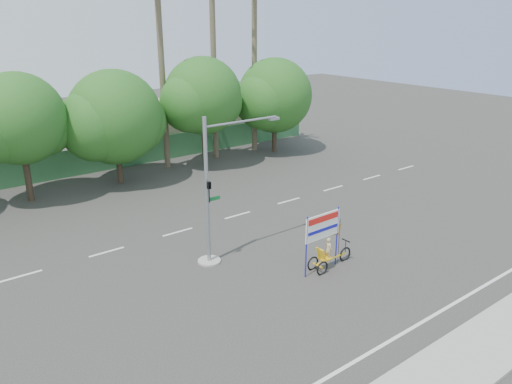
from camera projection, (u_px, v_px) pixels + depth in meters
ground at (305, 279)px, 22.29m from camera, size 120.00×120.00×0.00m
sidewalk_near at (457, 366)px, 16.65m from camera, size 50.00×2.40×0.12m
fence at (114, 156)px, 38.05m from camera, size 38.00×0.08×2.00m
building_right at (177, 123)px, 45.73m from camera, size 14.00×8.00×3.60m
tree_left at (18, 122)px, 30.04m from camera, size 6.66×5.60×8.07m
tree_center at (114, 120)px, 33.67m from camera, size 7.62×6.40×7.85m
tree_right at (202, 99)px, 37.42m from camera, size 6.90×5.80×8.36m
tree_far_right at (274, 98)px, 41.63m from camera, size 7.38×6.20×7.94m
palm_tall at (213, 25)px, 37.97m from camera, size 3.73×3.79×17.45m
palm_mid at (254, 38)px, 40.62m from camera, size 3.73×3.79×15.45m
palm_short at (161, 49)px, 35.93m from camera, size 3.73×3.79×14.45m
traffic_signal at (213, 204)px, 23.04m from camera, size 4.72×1.10×7.00m
trike_billboard at (326, 245)px, 22.83m from camera, size 3.03×0.69×2.97m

